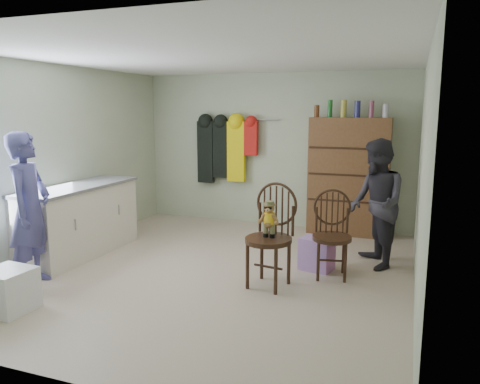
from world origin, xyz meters
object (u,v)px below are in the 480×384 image
at_px(counter, 80,220).
at_px(chair_front, 271,229).
at_px(dresser, 349,176).
at_px(chair_far, 332,231).

xyz_separation_m(counter, chair_front, (2.70, -0.18, 0.16)).
relative_size(chair_front, dresser, 0.55).
bearing_deg(chair_front, chair_far, 51.35).
distance_m(chair_front, chair_far, 0.79).
bearing_deg(dresser, chair_far, -87.71).
distance_m(counter, dresser, 3.96).
relative_size(chair_front, chair_far, 1.12).
bearing_deg(counter, chair_far, 6.02).
height_order(counter, chair_far, chair_far).
relative_size(chair_far, dresser, 0.49).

